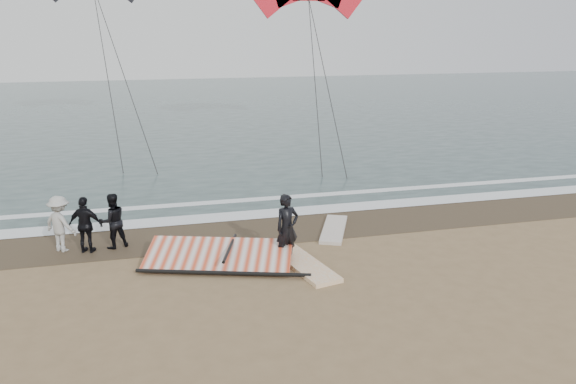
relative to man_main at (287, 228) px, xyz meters
name	(u,v)px	position (x,y,z in m)	size (l,w,h in m)	color
ground	(325,290)	(0.43, -1.99, -0.92)	(120.00, 120.00, 0.00)	#8C704C
sea	(197,108)	(0.43, 31.01, -0.90)	(120.00, 54.00, 0.02)	#233838
wet_sand	(281,227)	(0.43, 2.51, -0.91)	(120.00, 2.80, 0.01)	#4C3D2B
foam_near	(272,213)	(0.43, 3.91, -0.89)	(120.00, 0.90, 0.01)	white
foam_far	(261,199)	(0.43, 5.61, -0.89)	(120.00, 0.45, 0.01)	white
man_main	(287,228)	(0.00, 0.00, 0.00)	(0.67, 0.44, 1.83)	black
board_white	(303,263)	(0.31, -0.46, -0.86)	(0.78, 2.78, 0.11)	white
board_cream	(334,229)	(1.95, 1.84, -0.86)	(0.65, 2.45, 0.10)	beige
trio_cluster	(84,223)	(-5.32, 2.04, -0.12)	(2.46, 1.20, 1.61)	black
sail_rig	(216,256)	(-1.90, 0.25, -0.72)	(4.26, 2.80, 0.50)	black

